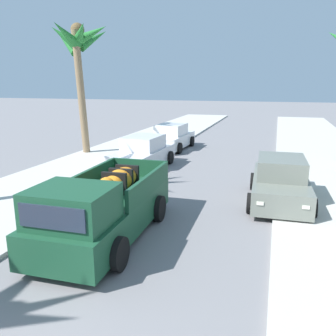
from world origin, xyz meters
name	(u,v)px	position (x,y,z in m)	size (l,w,h in m)	color
sidewalk_left	(82,171)	(-5.45, 12.00, 0.06)	(4.99, 60.00, 0.12)	beige
curb_left	(104,173)	(-4.36, 12.00, 0.05)	(0.16, 60.00, 0.10)	silver
curb_right	(313,190)	(4.36, 12.00, 0.05)	(0.16, 60.00, 0.10)	silver
pickup_truck	(104,209)	(-1.21, 5.99, 0.81)	(2.31, 5.25, 1.80)	#19472D
car_left_near	(280,182)	(3.13, 10.38, 0.71)	(2.13, 4.31, 1.54)	slate
car_left_mid	(143,153)	(-3.11, 13.68, 0.71)	(2.18, 4.33, 1.54)	silver
car_right_mid	(172,137)	(-3.24, 18.87, 0.71)	(2.16, 4.32, 1.54)	silver
palm_tree_right_mid	(79,48)	(-7.40, 15.59, 5.79)	(3.65, 3.91, 7.05)	#846B4C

